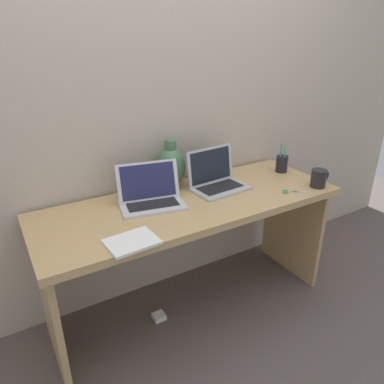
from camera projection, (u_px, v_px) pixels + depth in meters
The scene contains 11 objects.
ground_plane at pixel (192, 306), 2.23m from camera, with size 6.00×6.00×0.00m, color #564C47.
back_wall at pixel (161, 102), 2.01m from camera, with size 4.40×0.04×2.40m, color #BCAD99.
desk at pixel (192, 224), 1.99m from camera, with size 1.67×0.60×0.72m.
laptop_left at pixel (150, 194), 1.88m from camera, with size 0.36×0.28×0.21m.
laptop_right at pixel (215, 178), 2.08m from camera, with size 0.34×0.25×0.23m.
green_vase at pixel (171, 166), 2.07m from camera, with size 0.17×0.17×0.28m.
notebook_stack at pixel (132, 242), 1.54m from camera, with size 0.22×0.17×0.01m, color white.
coffee_mug at pixel (319, 178), 2.09m from camera, with size 0.13×0.09×0.11m.
pen_cup at pixel (282, 163), 2.31m from camera, with size 0.07×0.07×0.19m.
scissors at pixel (290, 192), 2.03m from camera, with size 0.14×0.11×0.01m.
power_brick at pixel (159, 316), 2.12m from camera, with size 0.07×0.07×0.03m, color white.
Camera 1 is at (-0.89, -1.50, 1.55)m, focal length 33.51 mm.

